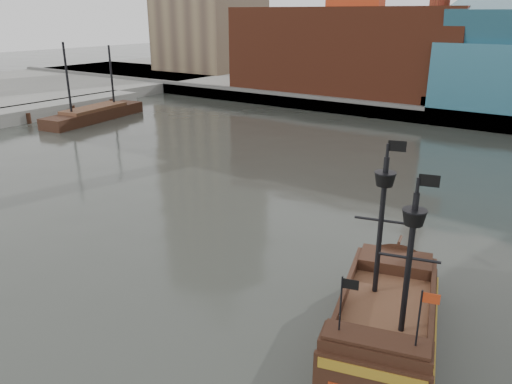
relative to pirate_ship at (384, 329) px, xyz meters
The scene contains 6 objects.
ground 12.26m from the pirate_ship, 145.44° to the right, with size 400.00×400.00×0.00m, color #242621.
promenade_far 85.66m from the pirate_ship, 96.75° to the left, with size 220.00×60.00×2.00m, color slate.
seawall 56.47m from the pirate_ship, 100.27° to the left, with size 220.00×1.00×2.60m, color #4C4C49.
pier 71.87m from the pirate_ship, 161.28° to the left, with size 6.00×40.00×2.00m, color slate.
pirate_ship is the anchor object (origin of this frame).
docked_vessel 65.28m from the pirate_ship, 154.15° to the left, with size 7.01×19.09×12.70m.
Camera 1 is at (16.94, -14.28, 16.03)m, focal length 35.00 mm.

